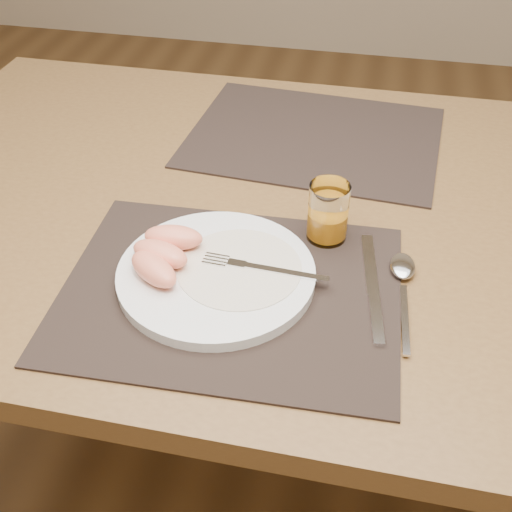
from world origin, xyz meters
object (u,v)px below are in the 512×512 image
Objects in this scene: juice_glass at (328,215)px; placemat_far at (314,137)px; placemat_near at (231,291)px; spoon at (403,273)px; fork at (254,267)px; plate at (216,274)px; knife at (374,295)px; table at (280,244)px.

placemat_far is at bearing 101.31° from juice_glass.
placemat_near is at bearing -96.63° from placemat_far.
placemat_far is 2.34× the size of spoon.
fork is at bearing -167.76° from spoon.
placemat_near is 1.67× the size of plate.
knife is (0.16, -0.01, -0.02)m from fork.
juice_glass reaches higher than placemat_near.
spoon is (0.20, 0.04, -0.01)m from fork.
fork reaches higher than knife.
plate reaches higher than table.
fork is at bearing -91.40° from table.
placemat_far is at bearing 86.31° from fork.
placemat_near reaches higher than table.
plate reaches higher than placemat_near.
knife is (0.16, -0.19, 0.09)m from table.
juice_glass reaches higher than knife.
table is at bearing 129.43° from knife.
juice_glass is at bearing 123.77° from knife.
placemat_near is (-0.03, -0.22, 0.09)m from table.
plate is at bearing -163.69° from fork.
table is at bearing -95.63° from placemat_far.
juice_glass reaches higher than placemat_far.
table is 0.17m from juice_glass.
knife is at bearing -126.40° from spoon.
fork is 0.80× the size of knife.
plate is 1.23× the size of knife.
placemat_near is at bearing -171.86° from knife.
plate is at bearing -137.24° from juice_glass.
knife is at bearing 2.28° from plate.
placemat_near is 0.24m from spoon.
plate reaches higher than knife.
juice_glass is (-0.08, 0.12, 0.04)m from knife.
placemat_far is 5.06× the size of juice_glass.
table is 3.11× the size of placemat_far.
fork is (0.05, 0.01, 0.01)m from plate.
placemat_near is 2.34× the size of spoon.
knife is at bearing -56.23° from juice_glass.
placemat_near is at bearing -161.26° from spoon.
juice_glass reaches higher than table.
spoon is at bearing -30.44° from juice_glass.
fork reaches higher than placemat_near.
spoon reaches higher than placemat_far.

